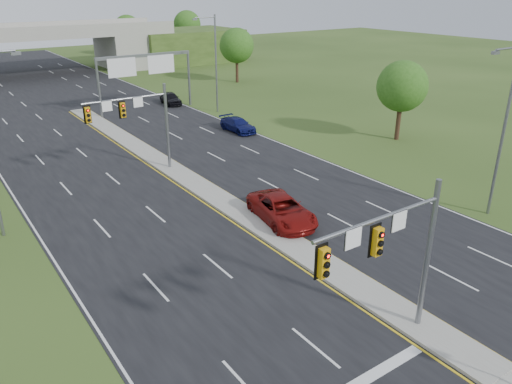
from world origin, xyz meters
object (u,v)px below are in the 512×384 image
Objects in this scene: signal_mast_far at (139,117)px; car_far_b at (238,125)px; sign_gantry at (144,67)px; overpass at (20,54)px; car_far_a at (282,210)px; car_far_c at (171,98)px; signal_mast_near at (396,247)px.

signal_mast_far is 1.47× the size of car_far_b.
overpass is (-6.68, 35.08, -1.69)m from sign_gantry.
car_far_c is (9.14, 34.88, -0.05)m from car_far_a.
car_far_b is at bearing -82.34° from car_far_c.
car_far_a is at bearing -97.41° from car_far_c.
car_far_c is (3.96, 1.82, -4.46)m from sign_gantry.
signal_mast_near is 1.00× the size of signal_mast_far.
signal_mast_near is at bearing -97.67° from car_far_a.
signal_mast_far is 15.02m from car_far_b.
signal_mast_far is at bearing -113.34° from car_far_c.
car_far_b is (13.01, 31.34, -4.02)m from signal_mast_near.
signal_mast_near is 48.72m from car_far_c.
sign_gantry reaches higher than car_far_b.
signal_mast_near is 0.60× the size of sign_gantry.
overpass is 35.03m from car_far_c.
car_far_a is 1.23× the size of car_far_b.
signal_mast_near is 1.47× the size of car_far_b.
sign_gantry is at bearing 90.94° from car_far_a.
signal_mast_far is 14.15m from car_far_a.
overpass is at bearing 87.65° from signal_mast_far.
overpass is 49.99m from car_far_b.
signal_mast_near reaches higher than car_far_a.
overpass is 16.82× the size of car_far_b.
signal_mast_far is at bearing 90.00° from signal_mast_near.
car_far_b is at bearing 25.96° from signal_mast_far.
signal_mast_far reaches higher than sign_gantry.
signal_mast_near is at bearing -113.76° from car_far_b.
signal_mast_near is 25.00m from signal_mast_far.
car_far_b is at bearing 74.37° from car_far_a.
signal_mast_near is at bearing -91.62° from overpass.
car_far_b is at bearing -73.43° from sign_gantry.
sign_gantry is 0.14× the size of overpass.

